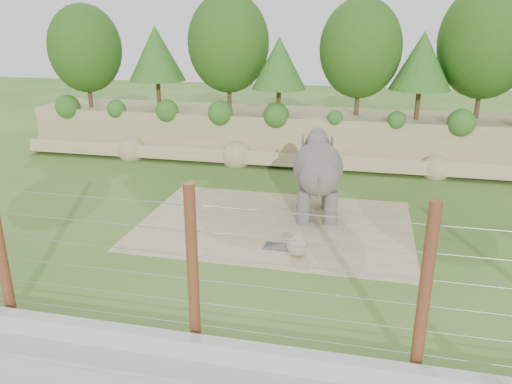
# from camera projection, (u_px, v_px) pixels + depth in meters

# --- Properties ---
(ground) EXTENTS (90.00, 90.00, 0.00)m
(ground) POSITION_uv_depth(u_px,v_px,m) (242.00, 259.00, 16.02)
(ground) COLOR #35621B
(ground) RESTS_ON ground
(back_embankment) EXTENTS (30.00, 5.52, 8.77)m
(back_embankment) POSITION_uv_depth(u_px,v_px,m) (311.00, 86.00, 26.28)
(back_embankment) COLOR #958658
(back_embankment) RESTS_ON ground
(dirt_patch) EXTENTS (10.00, 7.00, 0.02)m
(dirt_patch) POSITION_uv_depth(u_px,v_px,m) (275.00, 224.00, 18.68)
(dirt_patch) COLOR tan
(dirt_patch) RESTS_ON ground
(drain_grate) EXTENTS (1.00, 0.60, 0.03)m
(drain_grate) POSITION_uv_depth(u_px,v_px,m) (279.00, 247.00, 16.80)
(drain_grate) COLOR #262628
(drain_grate) RESTS_ON dirt_patch
(elephant) EXTENTS (2.11, 3.95, 3.05)m
(elephant) POSITION_uv_depth(u_px,v_px,m) (317.00, 179.00, 19.05)
(elephant) COLOR #59534F
(elephant) RESTS_ON ground
(stone_ball) EXTENTS (0.67, 0.67, 0.67)m
(stone_ball) POSITION_uv_depth(u_px,v_px,m) (297.00, 246.00, 16.10)
(stone_ball) COLOR gray
(stone_ball) RESTS_ON dirt_patch
(retaining_wall) EXTENTS (26.00, 0.35, 0.50)m
(retaining_wall) POSITION_uv_depth(u_px,v_px,m) (188.00, 346.00, 11.33)
(retaining_wall) COLOR beige
(retaining_wall) RESTS_ON ground
(barrier_fence) EXTENTS (20.26, 0.26, 4.00)m
(barrier_fence) POSITION_uv_depth(u_px,v_px,m) (193.00, 267.00, 11.22)
(barrier_fence) COLOR maroon
(barrier_fence) RESTS_ON ground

